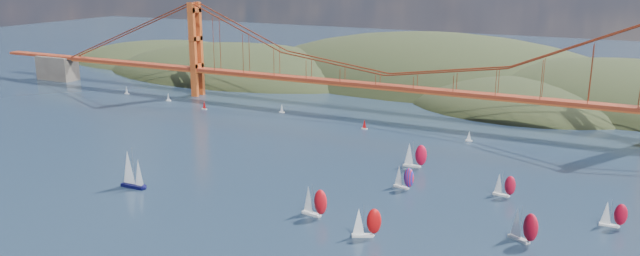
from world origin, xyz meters
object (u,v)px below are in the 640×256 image
object	(u,v)px
sloop_navy	(131,170)
racer_rwb	(404,177)
racer_0	(314,201)
racer_2	(523,225)
racer_1	(366,222)
racer_5	(415,155)
racer_4	(613,214)
racer_3	(504,185)

from	to	relation	value
sloop_navy	racer_rwb	size ratio (longest dim) A/B	1.67
racer_0	racer_rwb	world-z (taller)	racer_0
racer_0	racer_2	distance (m)	62.20
racer_1	racer_5	world-z (taller)	racer_5
racer_0	racer_2	xyz separation A→B (m)	(61.44, 9.69, 0.10)
racer_1	racer_4	size ratio (longest dim) A/B	1.14
sloop_navy	racer_0	distance (m)	69.34
racer_3	racer_4	bearing A→B (deg)	-9.79
racer_1	racer_rwb	xyz separation A→B (m)	(-3.62, 43.16, -0.42)
racer_2	racer_4	world-z (taller)	racer_2
racer_4	racer_rwb	xyz separation A→B (m)	(-67.08, 3.43, 0.13)
sloop_navy	racer_5	distance (m)	105.38
sloop_navy	racer_rwb	bearing A→B (deg)	25.04
racer_0	racer_rwb	distance (m)	39.74
racer_4	racer_rwb	size ratio (longest dim) A/B	0.97
racer_3	racer_4	distance (m)	35.95
racer_rwb	racer_1	bearing A→B (deg)	-73.43
sloop_navy	racer_0	size ratio (longest dim) A/B	1.43
racer_5	racer_0	bearing A→B (deg)	-103.50
racer_2	racer_4	size ratio (longest dim) A/B	1.23
racer_0	racer_4	world-z (taller)	racer_0
racer_rwb	racer_3	bearing A→B (deg)	25.47
racer_1	racer_5	size ratio (longest dim) A/B	0.93
racer_0	racer_5	distance (m)	61.77
racer_4	racer_rwb	bearing A→B (deg)	176.96
sloop_navy	racer_4	xyz separation A→B (m)	(152.96, 38.43, -2.49)
sloop_navy	racer_2	bearing A→B (deg)	5.85
racer_3	sloop_navy	bearing A→B (deg)	-148.41
racer_0	racer_3	world-z (taller)	racer_0
racer_2	racer_4	xyz separation A→B (m)	(22.45, 22.88, -0.95)
racer_0	racer_3	bearing A→B (deg)	50.84
racer_0	racer_rwb	size ratio (longest dim) A/B	1.17
racer_3	racer_5	bearing A→B (deg)	164.93
racer_4	racer_rwb	world-z (taller)	racer_rwb
racer_1	racer_rwb	distance (m)	43.32
racer_5	racer_rwb	xyz separation A→B (m)	(3.98, -24.42, -0.75)
racer_5	racer_rwb	bearing A→B (deg)	-82.26
racer_2	racer_3	size ratio (longest dim) A/B	1.24
racer_1	racer_rwb	size ratio (longest dim) A/B	1.10
sloop_navy	racer_1	size ratio (longest dim) A/B	1.52
racer_0	racer_rwb	bearing A→B (deg)	74.33
racer_4	racer_2	bearing A→B (deg)	-134.56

